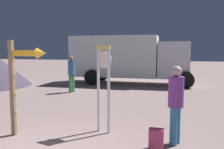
% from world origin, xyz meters
% --- Properties ---
extents(standing_clock, '(0.41, 0.20, 2.18)m').
position_xyz_m(standing_clock, '(0.68, 2.47, 1.33)').
color(standing_clock, silver).
rests_on(standing_clock, ground_plane).
extents(arrow_sign, '(0.95, 0.27, 2.31)m').
position_xyz_m(arrow_sign, '(-1.09, 1.74, 1.54)').
color(arrow_sign, '#8D704C').
rests_on(arrow_sign, ground_plane).
extents(person_near_clock, '(0.33, 0.33, 1.74)m').
position_xyz_m(person_near_clock, '(2.43, 2.08, 0.97)').
color(person_near_clock, teal).
rests_on(person_near_clock, ground_plane).
extents(backpack, '(0.30, 0.23, 0.46)m').
position_xyz_m(backpack, '(2.05, 1.63, 0.23)').
color(backpack, '#BA3F69').
rests_on(backpack, ground_plane).
extents(person_distant, '(0.34, 0.34, 1.78)m').
position_xyz_m(person_distant, '(-2.41, 7.56, 0.99)').
color(person_distant, '#49955C').
rests_on(person_distant, ground_plane).
extents(box_truck_near, '(7.17, 2.42, 2.87)m').
position_xyz_m(box_truck_near, '(-0.34, 11.14, 1.59)').
color(box_truck_near, white).
rests_on(box_truck_near, ground_plane).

